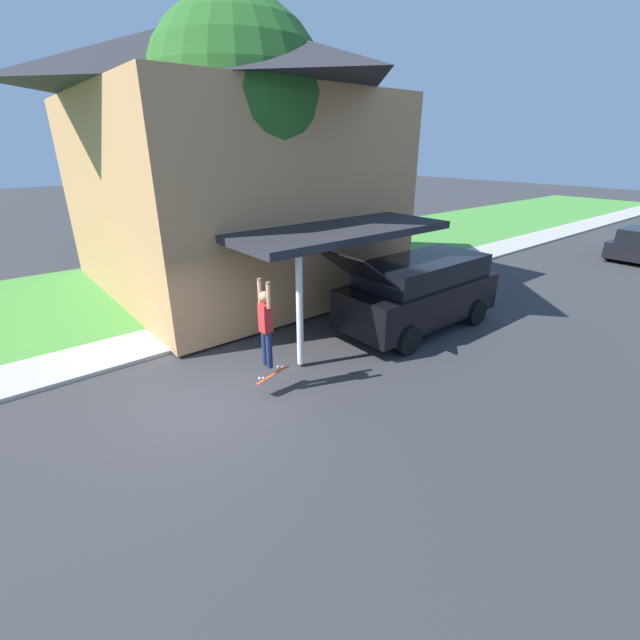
% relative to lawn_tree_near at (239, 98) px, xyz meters
% --- Properties ---
extents(ground_plane, '(120.00, 120.00, 0.00)m').
position_rel_lawn_tree_near_xyz_m(ground_plane, '(4.44, -3.76, -6.24)').
color(ground_plane, '#333335').
extents(lawn, '(10.00, 80.00, 0.08)m').
position_rel_lawn_tree_near_xyz_m(lawn, '(-3.56, 2.24, -6.20)').
color(lawn, '#478E38').
rests_on(lawn, ground_plane).
extents(sidewalk, '(1.80, 80.00, 0.10)m').
position_rel_lawn_tree_near_xyz_m(sidewalk, '(0.84, 2.24, -6.19)').
color(sidewalk, '#ADA89E').
rests_on(sidewalk, ground_plane).
extents(house, '(13.16, 9.61, 8.83)m').
position_rel_lawn_tree_near_xyz_m(house, '(-2.96, 0.94, -1.60)').
color(house, tan).
rests_on(house, lawn).
extents(lawn_tree_near, '(4.98, 4.98, 8.66)m').
position_rel_lawn_tree_near_xyz_m(lawn_tree_near, '(0.00, 0.00, 0.00)').
color(lawn_tree_near, brown).
rests_on(lawn_tree_near, lawn).
extents(suv_parked, '(2.19, 5.67, 2.71)m').
position_rel_lawn_tree_near_xyz_m(suv_parked, '(4.64, 2.84, -5.11)').
color(suv_parked, black).
rests_on(suv_parked, ground_plane).
extents(skateboarder, '(0.41, 0.22, 1.91)m').
position_rel_lawn_tree_near_xyz_m(skateboarder, '(4.89, -2.50, -4.61)').
color(skateboarder, '#192347').
rests_on(skateboarder, ground_plane).
extents(skateboard, '(0.27, 0.83, 0.28)m').
position_rel_lawn_tree_near_xyz_m(skateboard, '(4.94, -2.43, -5.82)').
color(skateboard, '#B73D23').
rests_on(skateboard, ground_plane).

